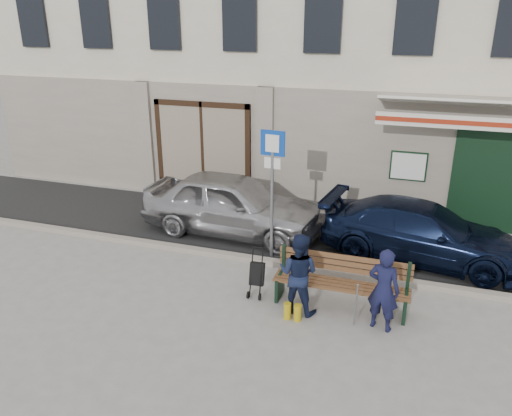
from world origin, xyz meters
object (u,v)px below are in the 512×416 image
at_px(car_navy, 422,232).
at_px(man, 384,290).
at_px(bench, 338,284).
at_px(stroller, 257,275).
at_px(car_silver, 232,204).
at_px(woman, 298,273).
at_px(parking_sign, 272,174).

distance_m(car_navy, man, 2.96).
bearing_deg(bench, stroller, -177.32).
relative_size(car_silver, car_navy, 1.02).
bearing_deg(man, car_navy, -85.93).
height_order(woman, stroller, woman).
relative_size(car_navy, bench, 1.76).
bearing_deg(car_navy, stroller, 139.37).
bearing_deg(parking_sign, woman, -56.08).
height_order(car_navy, stroller, car_navy).
relative_size(car_navy, man, 2.89).
bearing_deg(parking_sign, car_silver, 147.20).
xyz_separation_m(bench, man, (0.80, -0.45, 0.27)).
height_order(car_navy, parking_sign, parking_sign).
bearing_deg(parking_sign, car_navy, 22.17).
xyz_separation_m(car_navy, stroller, (-2.86, -2.53, -0.20)).
relative_size(car_navy, parking_sign, 1.52).
height_order(car_silver, woman, woman).
bearing_deg(bench, woman, -151.37).
height_order(parking_sign, man, parking_sign).
bearing_deg(bench, car_silver, 139.94).
height_order(man, stroller, man).
bearing_deg(parking_sign, stroller, -78.36).
relative_size(parking_sign, stroller, 3.01).
bearing_deg(car_silver, man, -125.06).
bearing_deg(stroller, car_silver, 115.42).
bearing_deg(bench, parking_sign, 138.24).
distance_m(car_navy, parking_sign, 3.43).
bearing_deg(stroller, woman, -22.79).
distance_m(car_silver, stroller, 2.96).
bearing_deg(car_navy, car_silver, 97.52).
bearing_deg(woman, bench, -143.76).
height_order(car_silver, car_navy, car_silver).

